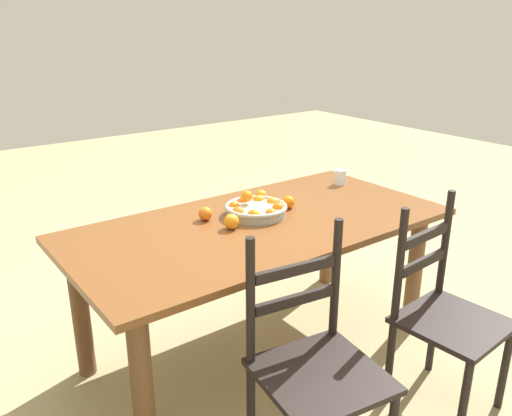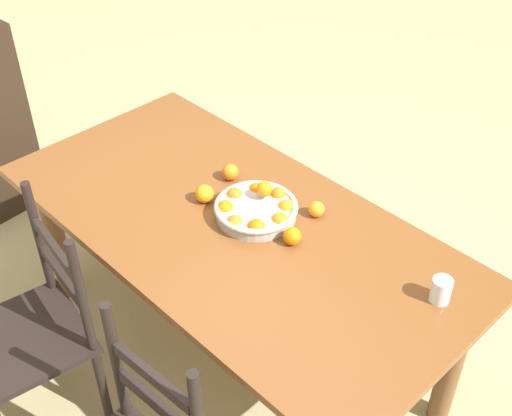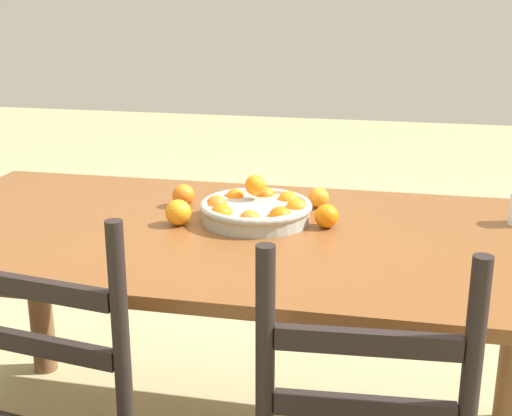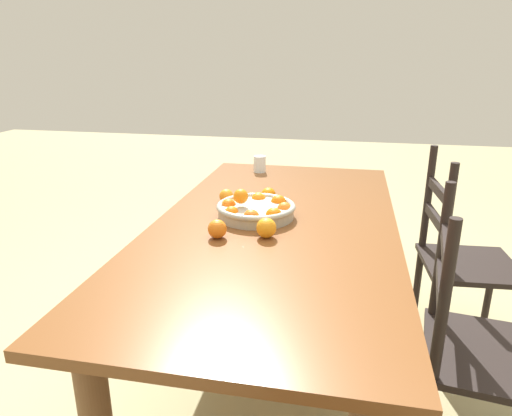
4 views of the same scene
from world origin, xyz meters
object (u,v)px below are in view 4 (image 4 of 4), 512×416
Objects in this scene: drinking_glass at (260,164)px; orange_loose_0 at (266,228)px; orange_loose_1 at (268,195)px; orange_loose_3 at (217,229)px; dining_table at (275,247)px; fruit_bowl at (256,209)px; orange_loose_2 at (226,196)px; chair_by_cabinet at (481,351)px; chair_near_window at (460,263)px.

orange_loose_0 is at bearing 12.37° from drinking_glass.
drinking_glass reaches higher than orange_loose_1.
orange_loose_3 is at bearing -13.60° from orange_loose_1.
dining_table is 0.84m from drinking_glass.
drinking_glass reaches higher than dining_table.
orange_loose_2 is at bearing -133.72° from fruit_bowl.
chair_by_cabinet reaches higher than dining_table.
chair_near_window reaches higher than orange_loose_0.
drinking_glass is (-0.38, -1.05, 0.35)m from chair_near_window.
orange_loose_3 is (0.21, -0.18, 0.15)m from dining_table.
orange_loose_1 is (-0.42, -0.07, -0.00)m from orange_loose_0.
chair_near_window reaches higher than drinking_glass.
drinking_glass is at bearing 66.29° from chair_near_window.
orange_loose_1 is 0.19m from orange_loose_2.
chair_near_window is (-0.42, 0.83, -0.19)m from dining_table.
orange_loose_1 is (-0.25, -0.07, 0.15)m from dining_table.
orange_loose_3 is at bearing 10.33° from orange_loose_2.
chair_by_cabinet is 13.79× the size of orange_loose_3.
chair_near_window is 1.08m from orange_loose_0.
chair_by_cabinet is at bearing 41.43° from drinking_glass.
orange_loose_1 reaches higher than orange_loose_2.
orange_loose_3 is at bearing -77.11° from orange_loose_0.
orange_loose_0 is 1.10× the size of orange_loose_1.
chair_by_cabinet reaches higher than orange_loose_2.
chair_near_window reaches higher than orange_loose_3.
orange_loose_1 is 0.48m from orange_loose_3.
drinking_glass is (-1.10, -0.97, 0.35)m from chair_by_cabinet.
chair_by_cabinet is (0.73, -0.08, 0.00)m from chair_near_window.
fruit_bowl is (0.38, -0.92, 0.34)m from chair_near_window.
chair_near_window is at bearing 112.25° from fruit_bowl.
chair_by_cabinet is at bearing 169.76° from chair_near_window.
dining_table is 28.34× the size of orange_loose_1.
chair_by_cabinet is at bearing 63.32° from orange_loose_2.
chair_by_cabinet is at bearing 79.97° from orange_loose_0.
dining_table is at bearing 52.12° from orange_loose_2.
dining_table is 0.18m from fruit_bowl.
drinking_glass is (-0.76, -0.13, 0.01)m from fruit_bowl.
orange_loose_0 reaches higher than orange_loose_1.
chair_near_window is 0.73m from chair_by_cabinet.
orange_loose_1 is (-0.21, 0.02, -0.00)m from fruit_bowl.
chair_near_window is at bearing 121.75° from orange_loose_3.
orange_loose_0 is (-0.13, -0.76, 0.34)m from chair_by_cabinet.
orange_loose_3 is (0.42, 0.08, 0.00)m from orange_loose_2.
drinking_glass reaches higher than orange_loose_3.
orange_loose_2 reaches higher than dining_table.
orange_loose_1 is 0.74× the size of drinking_glass.
dining_table is at bearing 15.42° from drinking_glass.
chair_by_cabinet is 0.97m from fruit_bowl.
orange_loose_3 reaches higher than orange_loose_1.
chair_near_window reaches higher than orange_loose_1.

